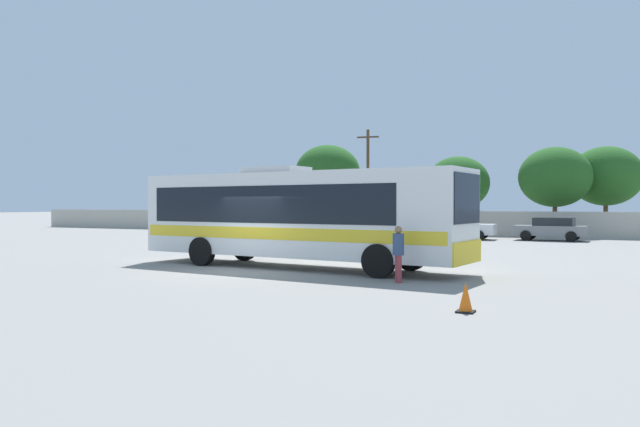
{
  "coord_description": "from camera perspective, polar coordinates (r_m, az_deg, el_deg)",
  "views": [
    {
      "loc": [
        11.25,
        -16.98,
        2.22
      ],
      "look_at": [
        0.96,
        4.25,
        1.88
      ],
      "focal_mm": 34.24,
      "sensor_mm": 36.0,
      "label": 1
    }
  ],
  "objects": [
    {
      "name": "parked_car_third_white",
      "position": [
        40.31,
        12.77,
        -1.2
      ],
      "size": [
        4.59,
        2.13,
        1.54
      ],
      "color": "silver",
      "rests_on": "ground_plane"
    },
    {
      "name": "roadside_tree_midright",
      "position": [
        46.23,
        21.11,
        3.2
      ],
      "size": [
        5.0,
        5.0,
        6.31
      ],
      "color": "brown",
      "rests_on": "ground_plane"
    },
    {
      "name": "perimeter_wall",
      "position": [
        45.08,
        11.39,
        -0.9
      ],
      "size": [
        80.0,
        0.3,
        1.76
      ],
      "primitive_type": "cube",
      "color": "#B2AD9E",
      "rests_on": "ground_plane"
    },
    {
      "name": "ground_plane",
      "position": [
        29.32,
        3.22,
        -3.52
      ],
      "size": [
        300.0,
        300.0,
        0.0
      ],
      "primitive_type": "plane",
      "color": "gray"
    },
    {
      "name": "attendant_by_bus_door",
      "position": [
        17.54,
        7.34,
        -3.46
      ],
      "size": [
        0.46,
        0.46,
        1.61
      ],
      "color": "#99383D",
      "rests_on": "ground_plane"
    },
    {
      "name": "coach_bus_white_yellow",
      "position": [
        21.55,
        -2.45,
        -0.01
      ],
      "size": [
        12.5,
        3.85,
        3.57
      ],
      "color": "white",
      "rests_on": "ground_plane"
    },
    {
      "name": "parked_car_leftmost_red",
      "position": [
        45.18,
        -1.63,
        -0.97
      ],
      "size": [
        4.2,
        2.03,
        1.55
      ],
      "color": "red",
      "rests_on": "ground_plane"
    },
    {
      "name": "roadside_tree_right",
      "position": [
        48.84,
        25.16,
        3.18
      ],
      "size": [
        5.06,
        5.06,
        6.46
      ],
      "color": "brown",
      "rests_on": "ground_plane"
    },
    {
      "name": "roadside_tree_midleft",
      "position": [
        47.62,
        12.76,
        2.8
      ],
      "size": [
        4.76,
        4.76,
        5.91
      ],
      "color": "brown",
      "rests_on": "ground_plane"
    },
    {
      "name": "parked_car_rightmost_grey",
      "position": [
        40.3,
        20.8,
        -1.31
      ],
      "size": [
        4.3,
        2.16,
        1.43
      ],
      "color": "slate",
      "rests_on": "ground_plane"
    },
    {
      "name": "utility_pole_near",
      "position": [
        49.94,
        4.5,
        3.27
      ],
      "size": [
        1.8,
        0.39,
        8.34
      ],
      "color": "#4C3823",
      "rests_on": "ground_plane"
    },
    {
      "name": "roadside_tree_left",
      "position": [
        53.2,
        0.72,
        3.85
      ],
      "size": [
        5.63,
        5.63,
        7.44
      ],
      "color": "brown",
      "rests_on": "ground_plane"
    },
    {
      "name": "traffic_cone_on_apron",
      "position": [
        13.0,
        13.45,
        -7.65
      ],
      "size": [
        0.36,
        0.36,
        0.64
      ],
      "color": "black",
      "rests_on": "ground_plane"
    },
    {
      "name": "parked_car_second_red",
      "position": [
        42.65,
        5.95,
        -1.11
      ],
      "size": [
        4.7,
        2.29,
        1.49
      ],
      "color": "red",
      "rests_on": "ground_plane"
    }
  ]
}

